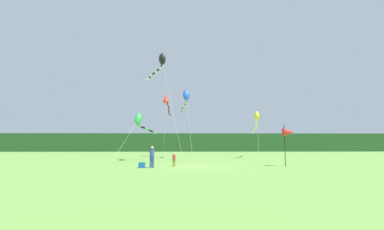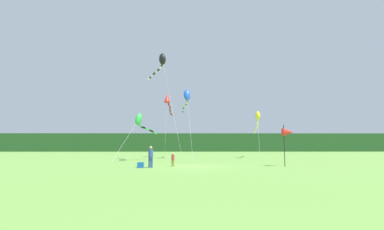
{
  "view_description": "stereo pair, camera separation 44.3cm",
  "coord_description": "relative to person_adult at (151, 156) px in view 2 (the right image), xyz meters",
  "views": [
    {
      "loc": [
        -0.76,
        -22.61,
        1.84
      ],
      "look_at": [
        0.0,
        6.0,
        4.85
      ],
      "focal_mm": 25.77,
      "sensor_mm": 36.0,
      "label": 1
    },
    {
      "loc": [
        -0.32,
        -22.62,
        1.84
      ],
      "look_at": [
        0.0,
        6.0,
        4.85
      ],
      "focal_mm": 25.77,
      "sensor_mm": 36.0,
      "label": 2
    }
  ],
  "objects": [
    {
      "name": "kite_blue",
      "position": [
        2.68,
        12.82,
        6.84
      ],
      "size": [
        1.43,
        9.23,
        8.81
      ],
      "color": "#B2B2B2",
      "rests_on": "ground"
    },
    {
      "name": "cooler_box",
      "position": [
        -0.75,
        -0.12,
        -0.72
      ],
      "size": [
        0.48,
        0.42,
        0.42
      ],
      "primitive_type": "cube",
      "color": "#1959B2",
      "rests_on": "ground"
    },
    {
      "name": "banner_flag_pole",
      "position": [
        11.21,
        1.1,
        1.85
      ],
      "size": [
        0.9,
        0.7,
        3.42
      ],
      "color": "black",
      "rests_on": "ground"
    },
    {
      "name": "ground_plane",
      "position": [
        3.3,
        0.91,
        -0.93
      ],
      "size": [
        120.0,
        120.0,
        0.0
      ],
      "primitive_type": "plane",
      "color": "#6B9E42"
    },
    {
      "name": "kite_black",
      "position": [
        -0.13,
        8.37,
        10.1
      ],
      "size": [
        4.67,
        7.24,
        11.99
      ],
      "color": "#B2B2B2",
      "rests_on": "ground"
    },
    {
      "name": "person_adult",
      "position": [
        0.0,
        0.0,
        0.0
      ],
      "size": [
        0.37,
        0.37,
        1.66
      ],
      "color": "#334C8C",
      "rests_on": "ground"
    },
    {
      "name": "distant_treeline",
      "position": [
        3.3,
        45.91,
        1.26
      ],
      "size": [
        108.0,
        3.12,
        4.37
      ],
      "primitive_type": "cube",
      "color": "#234C23",
      "rests_on": "ground"
    },
    {
      "name": "person_child",
      "position": [
        1.68,
        0.95,
        -0.3
      ],
      "size": [
        0.25,
        0.25,
        1.12
      ],
      "color": "olive",
      "rests_on": "ground"
    },
    {
      "name": "kite_yellow",
      "position": [
        12.0,
        14.23,
        4.17
      ],
      "size": [
        1.96,
        10.27,
        6.15
      ],
      "color": "#B2B2B2",
      "rests_on": "ground"
    },
    {
      "name": "kite_red",
      "position": [
        -0.04,
        16.94,
        7.03
      ],
      "size": [
        0.92,
        8.14,
        8.94
      ],
      "color": "#B2B2B2",
      "rests_on": "ground"
    },
    {
      "name": "kite_green",
      "position": [
        -2.39,
        8.49,
        3.45
      ],
      "size": [
        3.28,
        7.88,
        5.37
      ],
      "color": "#B2B2B2",
      "rests_on": "ground"
    }
  ]
}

